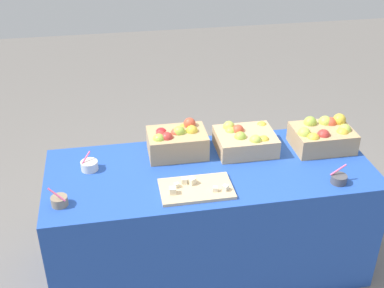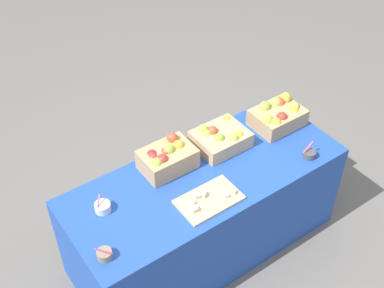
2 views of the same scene
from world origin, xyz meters
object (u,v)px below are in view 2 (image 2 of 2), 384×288
object	(u,v)px
sample_bowl_near	(104,255)
apple_crate_middle	(221,138)
cutting_board_front	(209,200)
sample_bowl_mid	(103,207)
apple_crate_right	(167,157)
sample_bowl_far	(309,154)
apple_crate_left	(278,115)

from	to	relation	value
sample_bowl_near	apple_crate_middle	bearing A→B (deg)	18.89
cutting_board_front	sample_bowl_mid	distance (m)	0.65
apple_crate_right	sample_bowl_mid	world-z (taller)	apple_crate_right
sample_bowl_near	sample_bowl_far	distance (m)	1.52
apple_crate_middle	sample_bowl_near	world-z (taller)	apple_crate_middle
apple_crate_middle	sample_bowl_far	distance (m)	0.61
cutting_board_front	sample_bowl_near	distance (m)	0.72
apple_crate_left	cutting_board_front	size ratio (longest dim) A/B	0.91
apple_crate_left	sample_bowl_near	bearing A→B (deg)	-168.47
apple_crate_left	sample_bowl_mid	world-z (taller)	apple_crate_left
apple_crate_left	apple_crate_right	distance (m)	0.91
cutting_board_front	sample_bowl_near	world-z (taller)	sample_bowl_near
sample_bowl_mid	sample_bowl_far	size ratio (longest dim) A/B	0.99
apple_crate_right	sample_bowl_far	xyz separation A→B (m)	(0.84, -0.47, -0.06)
sample_bowl_far	apple_crate_left	bearing A→B (deg)	80.37
cutting_board_front	apple_crate_left	bearing A→B (deg)	20.30
apple_crate_middle	sample_bowl_mid	size ratio (longest dim) A/B	3.45
apple_crate_left	sample_bowl_mid	size ratio (longest dim) A/B	3.51
sample_bowl_mid	sample_bowl_far	xyz separation A→B (m)	(1.36, -0.38, -0.00)
cutting_board_front	sample_bowl_near	xyz separation A→B (m)	(-0.72, -0.00, 0.02)
apple_crate_right	sample_bowl_mid	bearing A→B (deg)	-170.28
apple_crate_left	sample_bowl_far	world-z (taller)	apple_crate_left
sample_bowl_near	sample_bowl_mid	xyz separation A→B (m)	(0.15, 0.31, 0.00)
cutting_board_front	sample_bowl_near	size ratio (longest dim) A/B	3.43
apple_crate_middle	sample_bowl_far	world-z (taller)	apple_crate_middle
apple_crate_right	sample_bowl_near	world-z (taller)	apple_crate_right
sample_bowl_near	sample_bowl_far	world-z (taller)	sample_bowl_near
apple_crate_left	apple_crate_right	world-z (taller)	apple_crate_right
apple_crate_right	cutting_board_front	xyz separation A→B (m)	(0.04, -0.40, -0.08)
apple_crate_middle	sample_bowl_far	bearing A→B (deg)	-46.67
sample_bowl_mid	cutting_board_front	bearing A→B (deg)	-28.70
apple_crate_right	apple_crate_middle	bearing A→B (deg)	-3.86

